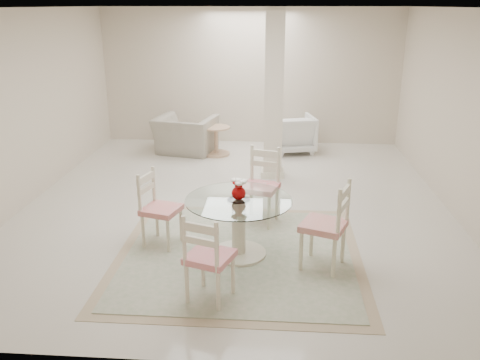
# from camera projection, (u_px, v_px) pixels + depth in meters

# --- Properties ---
(ground) EXTENTS (7.00, 7.00, 0.00)m
(ground) POSITION_uv_depth(u_px,v_px,m) (237.00, 203.00, 7.40)
(ground) COLOR beige
(ground) RESTS_ON ground
(room_shell) EXTENTS (6.02, 7.02, 2.71)m
(room_shell) POSITION_uv_depth(u_px,v_px,m) (236.00, 74.00, 6.79)
(room_shell) COLOR beige
(room_shell) RESTS_ON ground
(column) EXTENTS (0.30, 0.30, 2.70)m
(column) POSITION_uv_depth(u_px,v_px,m) (274.00, 96.00, 8.14)
(column) COLOR beige
(column) RESTS_ON ground
(area_rug) EXTENTS (2.80, 2.80, 0.02)m
(area_rug) POSITION_uv_depth(u_px,v_px,m) (239.00, 255.00, 5.85)
(area_rug) COLOR tan
(area_rug) RESTS_ON ground
(dining_table) EXTENTS (1.20, 1.20, 0.69)m
(dining_table) POSITION_uv_depth(u_px,v_px,m) (239.00, 227.00, 5.74)
(dining_table) COLOR beige
(dining_table) RESTS_ON ground
(red_vase) EXTENTS (0.19, 0.18, 0.24)m
(red_vase) POSITION_uv_depth(u_px,v_px,m) (239.00, 189.00, 5.58)
(red_vase) COLOR #A80506
(red_vase) RESTS_ON dining_table
(dining_chair_east) EXTENTS (0.57, 0.57, 1.11)m
(dining_chair_east) POSITION_uv_depth(u_px,v_px,m) (330.00, 219.00, 5.37)
(dining_chair_east) COLOR #F0E9C5
(dining_chair_east) RESTS_ON ground
(dining_chair_north) EXTENTS (0.54, 0.54, 1.10)m
(dining_chair_north) POSITION_uv_depth(u_px,v_px,m) (262.00, 180.00, 6.58)
(dining_chair_north) COLOR beige
(dining_chair_north) RESTS_ON ground
(dining_chair_west) EXTENTS (0.50, 0.50, 1.01)m
(dining_chair_west) POSITION_uv_depth(u_px,v_px,m) (156.00, 203.00, 5.96)
(dining_chair_west) COLOR #F1E6C6
(dining_chair_west) RESTS_ON ground
(dining_chair_south) EXTENTS (0.52, 0.52, 1.02)m
(dining_chair_south) POSITION_uv_depth(u_px,v_px,m) (206.00, 252.00, 4.76)
(dining_chair_south) COLOR #F1E3C6
(dining_chair_south) RESTS_ON ground
(recliner_taupe) EXTENTS (1.26, 1.16, 0.70)m
(recliner_taupe) POSITION_uv_depth(u_px,v_px,m) (186.00, 135.00, 9.80)
(recliner_taupe) COLOR #A09784
(recliner_taupe) RESTS_ON ground
(armchair_white) EXTENTS (0.93, 0.95, 0.73)m
(armchair_white) POSITION_uv_depth(u_px,v_px,m) (293.00, 134.00, 9.85)
(armchair_white) COLOR white
(armchair_white) RESTS_ON ground
(side_table) EXTENTS (0.53, 0.53, 0.55)m
(side_table) POSITION_uv_depth(u_px,v_px,m) (216.00, 142.00, 9.67)
(side_table) COLOR tan
(side_table) RESTS_ON ground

